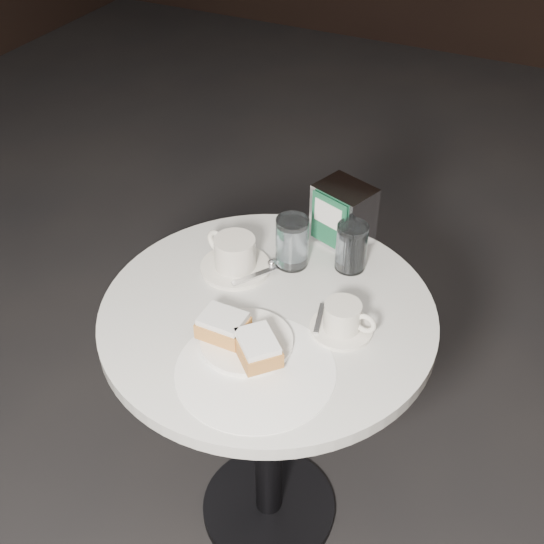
{
  "coord_description": "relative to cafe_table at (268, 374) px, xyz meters",
  "views": [
    {
      "loc": [
        0.46,
        -0.94,
        1.69
      ],
      "look_at": [
        0.0,
        0.02,
        0.83
      ],
      "focal_mm": 45.0,
      "sensor_mm": 36.0,
      "label": 1
    }
  ],
  "objects": [
    {
      "name": "cafe_table",
      "position": [
        0.0,
        0.0,
        0.0
      ],
      "size": [
        0.7,
        0.7,
        0.74
      ],
      "color": "black",
      "rests_on": "ground"
    },
    {
      "name": "sugar_spill",
      "position": [
        0.05,
        -0.16,
        0.2
      ],
      "size": [
        0.33,
        0.33,
        0.0
      ],
      "primitive_type": "cylinder",
      "rotation": [
        0.0,
        0.0,
        0.11
      ],
      "color": "white",
      "rests_on": "cafe_table"
    },
    {
      "name": "water_glass_left",
      "position": [
        -0.02,
        0.16,
        0.26
      ],
      "size": [
        0.09,
        0.09,
        0.12
      ],
      "rotation": [
        0.0,
        0.0,
        -0.23
      ],
      "color": "white",
      "rests_on": "cafe_table"
    },
    {
      "name": "beignet_plate",
      "position": [
        0.01,
        -0.12,
        0.22
      ],
      "size": [
        0.23,
        0.23,
        0.06
      ],
      "rotation": [
        0.0,
        0.0,
        -0.32
      ],
      "color": "white",
      "rests_on": "cafe_table"
    },
    {
      "name": "coffee_cup_right",
      "position": [
        0.16,
        0.01,
        0.23
      ],
      "size": [
        0.14,
        0.13,
        0.07
      ],
      "rotation": [
        0.0,
        0.0,
        -0.02
      ],
      "color": "white",
      "rests_on": "cafe_table"
    },
    {
      "name": "water_glass_right",
      "position": [
        0.1,
        0.21,
        0.25
      ],
      "size": [
        0.08,
        0.08,
        0.11
      ],
      "rotation": [
        0.0,
        0.0,
        0.1
      ],
      "color": "silver",
      "rests_on": "cafe_table"
    },
    {
      "name": "napkin_dispenser",
      "position": [
        0.05,
        0.29,
        0.27
      ],
      "size": [
        0.15,
        0.13,
        0.14
      ],
      "rotation": [
        0.0,
        0.0,
        -0.34
      ],
      "color": "silver",
      "rests_on": "cafe_table"
    },
    {
      "name": "coffee_cup_left",
      "position": [
        -0.12,
        0.09,
        0.23
      ],
      "size": [
        0.2,
        0.2,
        0.08
      ],
      "rotation": [
        0.0,
        0.0,
        -0.32
      ],
      "color": "white",
      "rests_on": "cafe_table"
    },
    {
      "name": "ground",
      "position": [
        0.0,
        0.0,
        -0.55
      ],
      "size": [
        7.0,
        7.0,
        0.0
      ],
      "primitive_type": "plane",
      "color": "black",
      "rests_on": "ground"
    }
  ]
}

